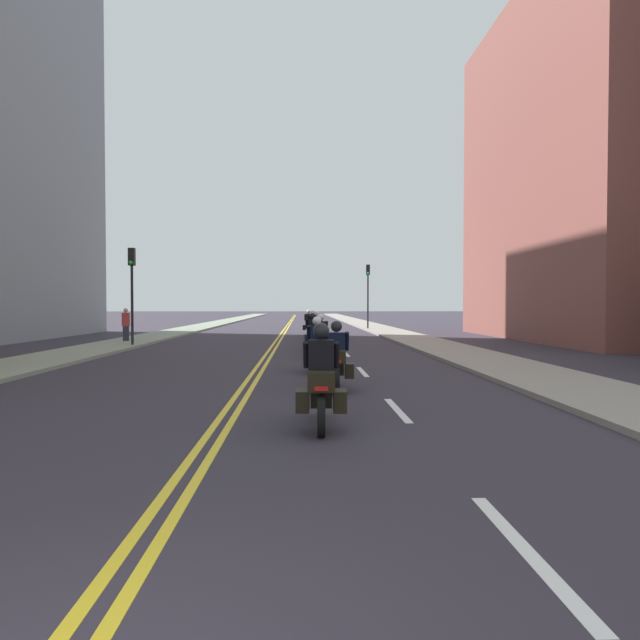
{
  "coord_description": "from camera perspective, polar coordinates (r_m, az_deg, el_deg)",
  "views": [
    {
      "loc": [
        1.28,
        -2.36,
        1.93
      ],
      "look_at": [
        2.11,
        23.31,
        1.26
      ],
      "focal_mm": 31.94,
      "sensor_mm": 36.0,
      "label": 1
    }
  ],
  "objects": [
    {
      "name": "centreline_yellow_outer",
      "position": [
        50.41,
        -3.18,
        -0.7
      ],
      "size": [
        0.12,
        132.0,
        0.01
      ],
      "primitive_type": "cube",
      "color": "yellow",
      "rests_on": "ground"
    },
    {
      "name": "motorcycle_0",
      "position": [
        8.97,
        0.12,
        -6.61
      ],
      "size": [
        0.77,
        2.08,
        1.65
      ],
      "rotation": [
        0.0,
        0.0,
        -0.03
      ],
      "color": "black",
      "rests_on": "ground"
    },
    {
      "name": "motorcycle_2",
      "position": [
        16.41,
        -0.3,
        -2.91
      ],
      "size": [
        0.77,
        2.11,
        1.6
      ],
      "rotation": [
        0.0,
        0.0,
        0.02
      ],
      "color": "black",
      "rests_on": "ground"
    },
    {
      "name": "motorcycle_4",
      "position": [
        25.04,
        -0.73,
        -1.45
      ],
      "size": [
        0.78,
        2.28,
        1.59
      ],
      "rotation": [
        0.0,
        0.0,
        0.05
      ],
      "color": "black",
      "rests_on": "ground"
    },
    {
      "name": "sidewalk_left",
      "position": [
        51.16,
        -11.74,
        -0.64
      ],
      "size": [
        2.83,
        144.0,
        0.12
      ],
      "primitive_type": "cube",
      "color": "gray",
      "rests_on": "ground"
    },
    {
      "name": "pedestrian_0",
      "position": [
        30.52,
        -18.88,
        -0.48
      ],
      "size": [
        0.42,
        0.35,
        1.78
      ],
      "rotation": [
        0.0,
        0.0,
        3.58
      ],
      "color": "#272A37",
      "rests_on": "ground"
    },
    {
      "name": "motorcycle_6",
      "position": [
        33.02,
        -0.7,
        -0.71
      ],
      "size": [
        0.77,
        2.17,
        1.64
      ],
      "rotation": [
        0.0,
        0.0,
        0.03
      ],
      "color": "black",
      "rests_on": "ground"
    },
    {
      "name": "ground_plane",
      "position": [
        50.42,
        -3.32,
        -0.71
      ],
      "size": [
        264.0,
        264.0,
        0.0
      ],
      "primitive_type": "plane",
      "color": "#302B36"
    },
    {
      "name": "lane_dashes_white",
      "position": [
        31.47,
        1.35,
        -2.02
      ],
      "size": [
        0.14,
        56.4,
        0.01
      ],
      "color": "silver",
      "rests_on": "ground"
    },
    {
      "name": "building_right_1",
      "position": [
        36.36,
        25.92,
        13.58
      ],
      "size": [
        9.35,
        19.54,
        19.27
      ],
      "color": "brown",
      "rests_on": "ground"
    },
    {
      "name": "motorcycle_1",
      "position": [
        12.9,
        1.66,
        -4.26
      ],
      "size": [
        0.78,
        2.2,
        1.58
      ],
      "rotation": [
        0.0,
        0.0,
        -0.06
      ],
      "color": "black",
      "rests_on": "ground"
    },
    {
      "name": "traffic_light_near",
      "position": [
        27.44,
        -18.33,
        3.93
      ],
      "size": [
        0.28,
        0.38,
        4.54
      ],
      "color": "black",
      "rests_on": "ground"
    },
    {
      "name": "sidewalk_right",
      "position": [
        50.78,
        5.17,
        -0.63
      ],
      "size": [
        2.83,
        144.0,
        0.12
      ],
      "primitive_type": "cube",
      "color": "gray",
      "rests_on": "ground"
    },
    {
      "name": "motorcycle_5",
      "position": [
        29.21,
        -0.32,
        -0.99
      ],
      "size": [
        0.78,
        2.3,
        1.62
      ],
      "rotation": [
        0.0,
        0.0,
        -0.05
      ],
      "color": "black",
      "rests_on": "ground"
    },
    {
      "name": "centreline_yellow_inner",
      "position": [
        50.42,
        -3.45,
        -0.7
      ],
      "size": [
        0.12,
        132.0,
        0.01
      ],
      "primitive_type": "cube",
      "color": "yellow",
      "rests_on": "ground"
    },
    {
      "name": "motorcycle_7",
      "position": [
        37.16,
        -1.15,
        -0.47
      ],
      "size": [
        0.77,
        2.25,
        1.65
      ],
      "rotation": [
        0.0,
        0.0,
        -0.03
      ],
      "color": "black",
      "rests_on": "ground"
    },
    {
      "name": "traffic_light_far",
      "position": [
        44.74,
        4.82,
        3.48
      ],
      "size": [
        0.28,
        0.38,
        5.11
      ],
      "color": "black",
      "rests_on": "ground"
    },
    {
      "name": "motorcycle_3",
      "position": [
        21.04,
        0.02,
        -1.95
      ],
      "size": [
        0.78,
        2.12,
        1.61
      ],
      "rotation": [
        0.0,
        0.0,
        -0.04
      ],
      "color": "black",
      "rests_on": "ground"
    }
  ]
}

